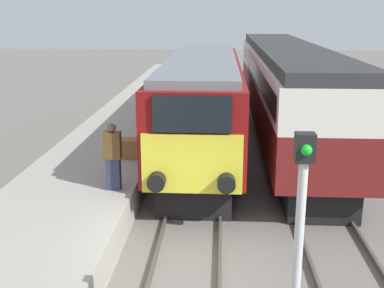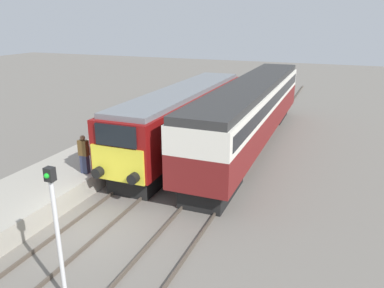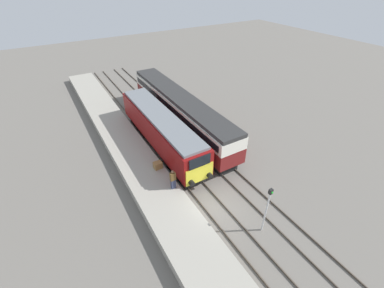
{
  "view_description": "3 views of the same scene",
  "coord_description": "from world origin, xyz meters",
  "px_view_note": "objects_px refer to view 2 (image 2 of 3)",
  "views": [
    {
      "loc": [
        0.68,
        -8.9,
        5.38
      ],
      "look_at": [
        0.0,
        2.3,
        2.25
      ],
      "focal_mm": 45.0,
      "sensor_mm": 36.0,
      "label": 1
    },
    {
      "loc": [
        8.17,
        -9.92,
        7.45
      ],
      "look_at": [
        1.7,
        6.3,
        1.6
      ],
      "focal_mm": 35.0,
      "sensor_mm": 36.0,
      "label": 2
    },
    {
      "loc": [
        -8.24,
        -10.47,
        15.28
      ],
      "look_at": [
        1.7,
        6.3,
        1.6
      ],
      "focal_mm": 24.0,
      "sensor_mm": 36.0,
      "label": 3
    }
  ],
  "objects_px": {
    "person_on_platform": "(84,154)",
    "passenger_carriage": "(252,108)",
    "luggage_crate": "(119,147)",
    "signal_post": "(56,225)",
    "locomotive": "(184,117)"
  },
  "relations": [
    {
      "from": "signal_post",
      "to": "luggage_crate",
      "type": "xyz_separation_m",
      "value": [
        -3.82,
        8.89,
        -1.2
      ]
    },
    {
      "from": "person_on_platform",
      "to": "passenger_carriage",
      "type": "bearing_deg",
      "value": 58.47
    },
    {
      "from": "locomotive",
      "to": "person_on_platform",
      "type": "xyz_separation_m",
      "value": [
        -2.08,
        -6.51,
        -0.37
      ]
    },
    {
      "from": "person_on_platform",
      "to": "signal_post",
      "type": "xyz_separation_m",
      "value": [
        3.78,
        -6.07,
        0.62
      ]
    },
    {
      "from": "person_on_platform",
      "to": "luggage_crate",
      "type": "height_order",
      "value": "person_on_platform"
    },
    {
      "from": "passenger_carriage",
      "to": "signal_post",
      "type": "bearing_deg",
      "value": -96.47
    },
    {
      "from": "passenger_carriage",
      "to": "luggage_crate",
      "type": "height_order",
      "value": "passenger_carriage"
    },
    {
      "from": "passenger_carriage",
      "to": "person_on_platform",
      "type": "bearing_deg",
      "value": -121.53
    },
    {
      "from": "locomotive",
      "to": "passenger_carriage",
      "type": "xyz_separation_m",
      "value": [
        3.4,
        2.42,
        0.33
      ]
    },
    {
      "from": "passenger_carriage",
      "to": "person_on_platform",
      "type": "xyz_separation_m",
      "value": [
        -5.48,
        -8.93,
        -0.69
      ]
    },
    {
      "from": "person_on_platform",
      "to": "signal_post",
      "type": "bearing_deg",
      "value": -58.09
    },
    {
      "from": "luggage_crate",
      "to": "passenger_carriage",
      "type": "bearing_deg",
      "value": 47.92
    },
    {
      "from": "locomotive",
      "to": "signal_post",
      "type": "xyz_separation_m",
      "value": [
        1.7,
        -12.58,
        0.25
      ]
    },
    {
      "from": "passenger_carriage",
      "to": "person_on_platform",
      "type": "height_order",
      "value": "passenger_carriage"
    },
    {
      "from": "locomotive",
      "to": "person_on_platform",
      "type": "height_order",
      "value": "locomotive"
    }
  ]
}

